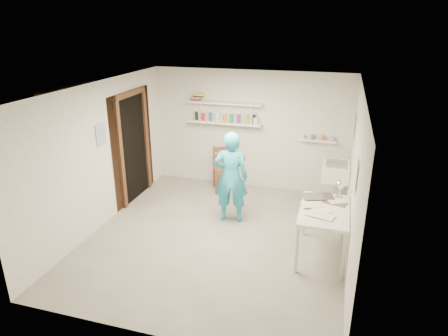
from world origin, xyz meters
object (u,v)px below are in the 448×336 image
(wall_clock, at_px, (236,159))
(work_table, at_px, (322,233))
(desk_lamp, at_px, (340,184))
(wooden_chair, at_px, (225,167))
(man, at_px, (231,177))
(belfast_sink, at_px, (336,171))

(wall_clock, bearing_deg, work_table, -40.02)
(desk_lamp, bearing_deg, work_table, -112.42)
(wooden_chair, bearing_deg, man, -93.75)
(belfast_sink, distance_m, wooden_chair, 2.18)
(wall_clock, bearing_deg, man, -108.67)
(work_table, distance_m, desk_lamp, 0.78)
(man, distance_m, desk_lamp, 1.80)
(belfast_sink, relative_size, man, 0.37)
(belfast_sink, bearing_deg, wall_clock, -153.03)
(belfast_sink, relative_size, wooden_chair, 0.60)
(belfast_sink, bearing_deg, man, -147.95)
(belfast_sink, distance_m, work_table, 1.80)
(man, distance_m, wooden_chair, 1.34)
(man, bearing_deg, work_table, 146.75)
(belfast_sink, xyz_separation_m, man, (-1.70, -1.06, 0.10))
(belfast_sink, height_order, man, man)
(wooden_chair, distance_m, work_table, 2.82)
(belfast_sink, xyz_separation_m, desk_lamp, (0.08, -1.31, 0.28))
(desk_lamp, bearing_deg, wooden_chair, 146.76)
(wall_clock, distance_m, desk_lamp, 1.80)
(man, relative_size, desk_lamp, 11.20)
(work_table, bearing_deg, belfast_sink, 86.44)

